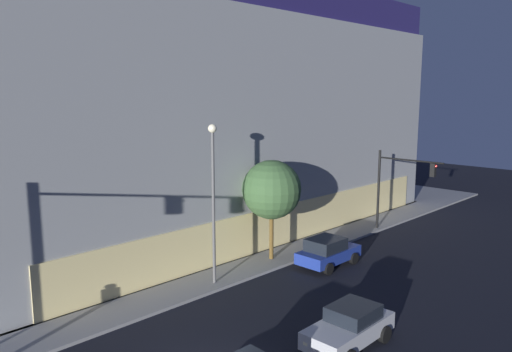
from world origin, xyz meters
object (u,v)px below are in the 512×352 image
Objects in this scene: traffic_light_far_corner at (399,179)px; street_lamp_sidewalk at (213,185)px; modern_building at (183,111)px; car_blue at (328,251)px; car_silver at (350,326)px; sidewalk_tree at (272,190)px.

traffic_light_far_corner is 0.70× the size of street_lamp_sidewalk.
street_lamp_sidewalk is (-7.72, -12.58, -3.25)m from modern_building.
traffic_light_far_corner is at bearing 2.92° from car_blue.
car_silver is 1.03× the size of car_blue.
street_lamp_sidewalk reaches higher than car_silver.
traffic_light_far_corner is (7.71, -14.55, -4.56)m from modern_building.
traffic_light_far_corner reaches higher than car_silver.
car_silver is (-0.36, -8.61, -4.49)m from street_lamp_sidewalk.
modern_building is 15.11m from street_lamp_sidewalk.
car_silver is at bearing -92.39° from street_lamp_sidewalk.
street_lamp_sidewalk is 8.30m from car_blue.
car_blue reaches higher than car_silver.
traffic_light_far_corner is 17.42m from car_silver.
car_blue is (-1.14, -15.00, -7.71)m from modern_building.
modern_building is 13.14m from sidewalk_tree.
modern_building reaches higher than traffic_light_far_corner.
traffic_light_far_corner is at bearing -12.95° from sidewalk_tree.
modern_building reaches higher than sidewalk_tree.
car_blue is at bearing -94.36° from modern_building.
sidewalk_tree is (-2.85, -12.12, -4.21)m from modern_building.
car_blue is at bearing 41.78° from car_silver.
modern_building is at bearing 85.64° from car_blue.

